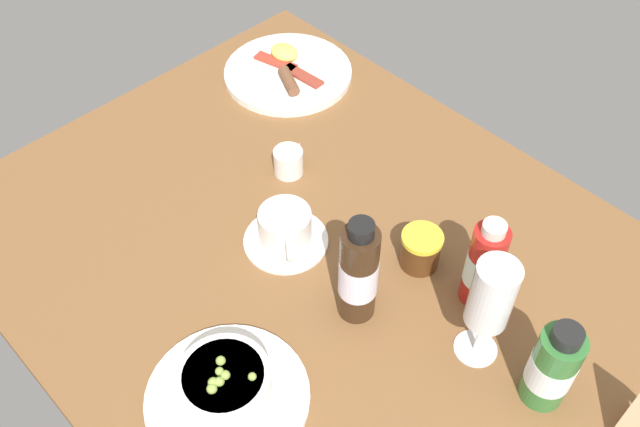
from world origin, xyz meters
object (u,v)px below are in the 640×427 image
(breakfast_plate, at_px, (288,72))
(sauce_bottle_red, at_px, (484,265))
(creamer_jug, at_px, (289,161))
(sauce_bottle_green, at_px, (552,367))
(wine_glass, at_px, (491,299))
(sauce_bottle_brown, at_px, (358,273))
(coffee_cup, at_px, (285,229))
(porridge_bowl, at_px, (226,389))
(jam_jar, at_px, (421,249))

(breakfast_plate, bearing_deg, sauce_bottle_red, -14.83)
(creamer_jug, relative_size, sauce_bottle_green, 0.40)
(wine_glass, bearing_deg, creamer_jug, 173.69)
(sauce_bottle_red, bearing_deg, sauce_bottle_green, -22.12)
(sauce_bottle_brown, distance_m, breakfast_plate, 0.56)
(sauce_bottle_red, xyz_separation_m, breakfast_plate, (-0.58, 0.15, -0.06))
(creamer_jug, bearing_deg, wine_glass, -6.31)
(creamer_jug, distance_m, sauce_bottle_brown, 0.31)
(sauce_bottle_brown, height_order, breakfast_plate, sauce_bottle_brown)
(coffee_cup, xyz_separation_m, wine_glass, (0.33, 0.06, 0.09))
(coffee_cup, distance_m, sauce_bottle_red, 0.30)
(creamer_jug, bearing_deg, porridge_bowl, -53.16)
(porridge_bowl, xyz_separation_m, breakfast_plate, (-0.46, 0.52, -0.02))
(creamer_jug, relative_size, breakfast_plate, 0.24)
(sauce_bottle_brown, bearing_deg, sauce_bottle_green, 16.97)
(wine_glass, bearing_deg, sauce_bottle_brown, -156.15)
(coffee_cup, bearing_deg, creamer_jug, 135.80)
(porridge_bowl, distance_m, wine_glass, 0.36)
(jam_jar, bearing_deg, porridge_bowl, -94.06)
(coffee_cup, relative_size, sauce_bottle_green, 0.89)
(coffee_cup, height_order, sauce_bottle_brown, sauce_bottle_brown)
(jam_jar, height_order, sauce_bottle_brown, sauce_bottle_brown)
(porridge_bowl, distance_m, sauce_bottle_red, 0.39)
(porridge_bowl, bearing_deg, sauce_bottle_green, 47.43)
(sauce_bottle_green, xyz_separation_m, breakfast_plate, (-0.74, 0.22, -0.06))
(sauce_bottle_green, bearing_deg, jam_jar, 168.95)
(wine_glass, bearing_deg, jam_jar, 159.26)
(coffee_cup, height_order, creamer_jug, coffee_cup)
(creamer_jug, bearing_deg, coffee_cup, -44.20)
(creamer_jug, bearing_deg, sauce_bottle_brown, -23.51)
(sauce_bottle_brown, relative_size, breakfast_plate, 0.75)
(porridge_bowl, distance_m, creamer_jug, 0.43)
(sauce_bottle_green, distance_m, breakfast_plate, 0.77)
(sauce_bottle_green, bearing_deg, coffee_cup, -170.78)
(wine_glass, distance_m, jam_jar, 0.19)
(coffee_cup, distance_m, sauce_bottle_green, 0.43)
(creamer_jug, height_order, sauce_bottle_green, sauce_bottle_green)
(jam_jar, relative_size, sauce_bottle_green, 0.42)
(porridge_bowl, height_order, coffee_cup, porridge_bowl)
(sauce_bottle_green, bearing_deg, wine_glass, -175.12)
(wine_glass, height_order, sauce_bottle_brown, sauce_bottle_brown)
(coffee_cup, bearing_deg, wine_glass, 10.54)
(porridge_bowl, relative_size, jam_jar, 3.47)
(coffee_cup, xyz_separation_m, sauce_bottle_red, (0.27, 0.13, 0.04))
(coffee_cup, relative_size, sauce_bottle_brown, 0.71)
(breakfast_plate, bearing_deg, creamer_jug, -41.80)
(sauce_bottle_brown, bearing_deg, coffee_cup, 176.16)
(wine_glass, xyz_separation_m, breakfast_plate, (-0.64, 0.23, -0.11))
(jam_jar, xyz_separation_m, sauce_bottle_green, (0.25, -0.05, 0.04))
(porridge_bowl, height_order, jam_jar, porridge_bowl)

